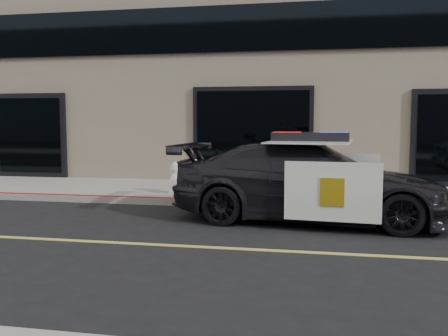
# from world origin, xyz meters

# --- Properties ---
(ground) EXTENTS (120.00, 120.00, 0.00)m
(ground) POSITION_xyz_m (0.00, 0.00, 0.00)
(ground) COLOR black
(ground) RESTS_ON ground
(sidewalk_n) EXTENTS (60.00, 3.50, 0.15)m
(sidewalk_n) POSITION_xyz_m (0.00, 5.25, 0.07)
(sidewalk_n) COLOR gray
(sidewalk_n) RESTS_ON ground
(building_n) EXTENTS (60.00, 7.00, 12.00)m
(building_n) POSITION_xyz_m (0.00, 10.50, 6.00)
(building_n) COLOR #756856
(building_n) RESTS_ON ground
(police_car) EXTENTS (3.00, 5.55, 1.70)m
(police_car) POSITION_xyz_m (0.74, 2.35, 0.76)
(police_car) COLOR black
(police_car) RESTS_ON ground
(fire_hydrant) EXTENTS (0.35, 0.49, 0.77)m
(fire_hydrant) POSITION_xyz_m (-2.52, 4.37, 0.51)
(fire_hydrant) COLOR white
(fire_hydrant) RESTS_ON sidewalk_n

